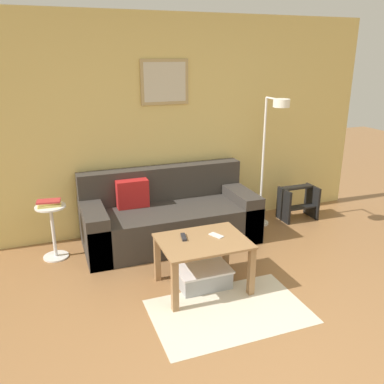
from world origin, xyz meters
TOP-DOWN VIEW (x-y plane):
  - wall_back at (0.00, 2.90)m, footprint 5.60×0.09m
  - area_rug at (0.04, 0.90)m, footprint 1.33×0.84m
  - couch at (-0.01, 2.45)m, footprint 1.98×0.86m
  - coffee_table at (-0.02, 1.35)m, footprint 0.80×0.62m
  - storage_bin at (-0.01, 1.38)m, footprint 0.50×0.37m
  - floor_lamp at (1.24, 2.32)m, footprint 0.23×0.53m
  - side_table at (-1.30, 2.47)m, footprint 0.32×0.32m
  - book_stack at (-1.30, 2.48)m, footprint 0.25×0.17m
  - remote_control at (-0.17, 1.46)m, footprint 0.07×0.16m
  - cell_phone at (0.13, 1.40)m, footprint 0.12×0.15m
  - step_stool at (1.80, 2.47)m, footprint 0.47×0.30m

SIDE VIEW (x-z plane):
  - area_rug at x=0.04m, z-range 0.00..0.01m
  - storage_bin at x=-0.01m, z-range 0.00..0.19m
  - step_stool at x=1.80m, z-range 0.02..0.46m
  - couch at x=-0.01m, z-range -0.12..0.70m
  - side_table at x=-1.30m, z-range 0.06..0.65m
  - coffee_table at x=-0.02m, z-range 0.14..0.63m
  - cell_phone at x=0.13m, z-range 0.49..0.49m
  - remote_control at x=-0.17m, z-range 0.49..0.51m
  - book_stack at x=-1.30m, z-range 0.59..0.65m
  - floor_lamp at x=1.24m, z-range 0.30..1.93m
  - wall_back at x=0.00m, z-range 0.01..2.56m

